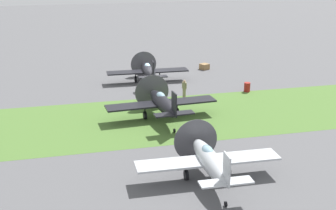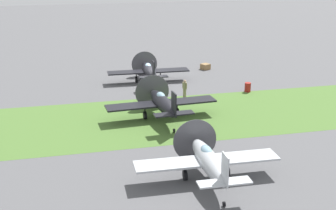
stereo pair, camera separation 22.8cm
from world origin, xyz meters
name	(u,v)px [view 2 (the right image)]	position (x,y,z in m)	size (l,w,h in m)	color
ground_plane	(152,84)	(0.00, 0.00, 0.00)	(160.00, 160.00, 0.00)	#515154
grass_verge	(176,117)	(0.00, -10.17, 0.00)	(120.00, 11.00, 0.01)	#476B2D
airplane_lead	(149,71)	(-0.15, 0.71, 1.28)	(8.52, 6.77, 3.05)	black
airplane_wingman	(162,103)	(-1.15, -10.25, 1.37)	(9.21, 7.28, 3.28)	black
airplane_trail	(208,160)	(-0.81, -21.21, 1.31)	(8.74, 6.95, 3.13)	#B2B7BC
ground_crew_chief	(185,88)	(2.11, -5.24, 0.91)	(0.38, 0.58, 1.73)	#847A5B
fuel_drum	(248,87)	(8.61, -4.78, 0.45)	(0.60, 0.60, 0.90)	maroon
supply_crate	(205,67)	(7.33, 4.76, 0.32)	(0.90, 0.90, 0.64)	olive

